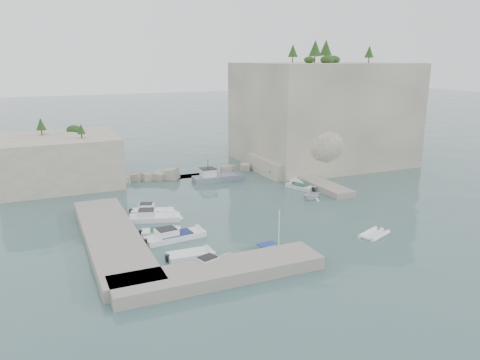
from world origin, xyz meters
name	(u,v)px	position (x,y,z in m)	size (l,w,h in m)	color
ground	(261,217)	(0.00, 0.00, 0.00)	(400.00, 400.00, 0.00)	#416162
cliff_east	(321,113)	(23.00, 23.00, 8.50)	(26.00, 22.00, 17.00)	beige
cliff_terrace	(284,165)	(13.00, 18.00, 1.25)	(8.00, 10.00, 2.50)	beige
outcrop_west	(60,160)	(-20.00, 25.00, 3.50)	(16.00, 14.00, 7.00)	beige
quay_west	(112,238)	(-17.00, -1.00, 0.55)	(5.00, 24.00, 1.10)	#9E9689
quay_south	(220,272)	(-10.00, -12.50, 0.55)	(18.00, 4.00, 1.10)	#9E9689
ledge_east	(314,181)	(13.50, 10.00, 0.40)	(3.00, 16.00, 0.80)	#9E9689
breakwater	(193,171)	(-1.00, 22.00, 0.70)	(28.00, 3.00, 1.40)	beige
motorboat_a	(153,214)	(-11.15, 6.21, 0.00)	(5.37, 1.60, 1.40)	white
motorboat_b	(154,220)	(-11.51, 3.94, 0.00)	(6.27, 2.05, 1.40)	white
motorboat_c	(161,235)	(-11.93, -0.77, 0.00)	(4.46, 1.62, 0.70)	white
motorboat_d	(175,239)	(-10.95, -2.55, 0.00)	(6.74, 2.01, 1.40)	white
motorboat_e	(190,258)	(-10.97, -7.54, 0.00)	(4.55, 1.86, 0.70)	white
motorboat_f	(214,268)	(-9.77, -10.52, 0.00)	(5.29, 1.57, 1.40)	silver
rowboat	(278,256)	(-3.39, -10.48, 0.00)	(3.77, 5.28, 1.09)	silver
inflatable_dinghy	(374,236)	(8.06, -9.98, 0.00)	(3.75, 1.82, 0.44)	white
tender_east_a	(312,199)	(9.19, 3.73, 0.00)	(2.59, 3.00, 1.58)	white
tender_east_b	(300,189)	(10.43, 8.63, 0.00)	(4.61, 1.57, 0.70)	silver
tender_east_c	(297,186)	(10.82, 10.30, 0.00)	(5.04, 1.63, 0.70)	silver
tender_east_d	(283,179)	(10.95, 14.51, 0.00)	(1.71, 4.55, 1.76)	white
work_boat	(218,181)	(1.36, 17.39, 0.00)	(8.08, 2.39, 2.20)	slate
rowboat_mast	(279,229)	(-3.39, -10.48, 2.65)	(0.10, 0.10, 4.20)	white
vegetation	(293,57)	(17.83, 24.40, 17.93)	(53.48, 13.88, 13.40)	#1E4219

